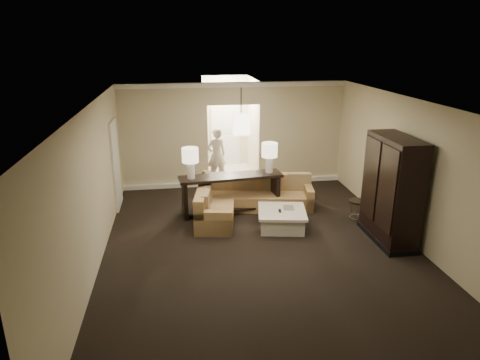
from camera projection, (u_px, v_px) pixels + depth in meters
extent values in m
plane|color=black|center=(262.00, 251.00, 8.20)|extent=(8.00, 8.00, 0.00)
cube|color=beige|center=(234.00, 135.00, 11.50)|extent=(6.00, 0.04, 2.80)
cube|color=beige|center=(349.00, 319.00, 4.00)|extent=(6.00, 0.04, 2.80)
cube|color=beige|center=(92.00, 191.00, 7.33)|extent=(0.04, 8.00, 2.80)
cube|color=beige|center=(417.00, 175.00, 8.18)|extent=(0.04, 8.00, 2.80)
cube|color=silver|center=(265.00, 105.00, 7.31)|extent=(6.00, 8.00, 0.02)
cube|color=white|center=(234.00, 85.00, 11.03)|extent=(6.00, 0.10, 0.12)
cube|color=white|center=(234.00, 182.00, 11.88)|extent=(6.00, 0.10, 0.12)
cube|color=white|center=(116.00, 165.00, 10.07)|extent=(0.05, 0.90, 2.10)
cube|color=white|center=(230.00, 173.00, 12.89)|extent=(1.40, 2.00, 0.01)
cube|color=beige|center=(205.00, 128.00, 12.34)|extent=(0.04, 2.00, 2.80)
cube|color=beige|center=(253.00, 127.00, 12.54)|extent=(0.04, 2.00, 2.80)
cube|color=beige|center=(225.00, 121.00, 13.38)|extent=(1.40, 0.04, 2.80)
cube|color=white|center=(225.00, 132.00, 13.46)|extent=(0.90, 0.05, 2.10)
cube|color=brown|center=(257.00, 200.00, 10.24)|extent=(2.73, 1.21, 0.37)
cube|color=brown|center=(215.00, 217.00, 9.30)|extent=(0.98, 1.35, 0.37)
cube|color=brown|center=(256.00, 181.00, 10.40)|extent=(2.64, 0.64, 0.40)
cube|color=brown|center=(203.00, 193.00, 9.60)|extent=(0.55, 2.12, 0.40)
cube|color=brown|center=(308.00, 197.00, 10.20)|extent=(0.30, 0.81, 0.55)
cube|color=brown|center=(213.00, 223.00, 8.77)|extent=(0.81, 0.30, 0.55)
cube|color=#8D6D4B|center=(217.00, 181.00, 10.36)|extent=(0.56, 0.23, 0.40)
cube|color=#8D6D4B|center=(244.00, 181.00, 10.35)|extent=(0.56, 0.23, 0.40)
cube|color=#8D6D4B|center=(271.00, 181.00, 10.34)|extent=(0.56, 0.23, 0.40)
cube|color=#8D6D4B|center=(298.00, 181.00, 10.33)|extent=(0.56, 0.23, 0.40)
cube|color=#8D6D4B|center=(208.00, 191.00, 9.67)|extent=(0.23, 0.54, 0.40)
cube|color=#8D6D4B|center=(206.00, 201.00, 9.09)|extent=(0.23, 0.54, 0.40)
cube|color=white|center=(282.00, 220.00, 9.17)|extent=(1.05, 1.05, 0.34)
cube|color=white|center=(282.00, 212.00, 9.11)|extent=(1.16, 1.16, 0.06)
cube|color=black|center=(280.00, 211.00, 9.05)|extent=(0.08, 0.17, 0.02)
cube|color=beige|center=(289.00, 208.00, 9.23)|extent=(0.27, 0.33, 0.01)
cube|color=black|center=(231.00, 177.00, 9.74)|extent=(2.41, 0.77, 0.06)
cube|color=black|center=(185.00, 199.00, 9.64)|extent=(0.13, 0.49, 0.86)
cube|color=black|center=(275.00, 191.00, 10.14)|extent=(0.13, 0.49, 0.86)
cube|color=black|center=(231.00, 207.00, 9.98)|extent=(2.29, 0.71, 0.04)
cube|color=black|center=(392.00, 190.00, 8.36)|extent=(0.59, 1.42, 2.13)
cube|color=black|center=(387.00, 190.00, 7.93)|extent=(0.03, 0.63, 1.62)
cube|color=black|center=(370.00, 178.00, 8.60)|extent=(0.03, 0.63, 1.62)
cube|color=black|center=(386.00, 237.00, 8.68)|extent=(0.63, 1.48, 0.10)
cylinder|color=black|center=(358.00, 201.00, 9.42)|extent=(0.39, 0.39, 0.04)
torus|color=silver|center=(356.00, 217.00, 9.54)|extent=(0.32, 0.32, 0.02)
cylinder|color=silver|center=(363.00, 211.00, 9.53)|extent=(0.02, 0.02, 0.46)
cylinder|color=silver|center=(351.00, 209.00, 9.60)|extent=(0.02, 0.02, 0.46)
cylinder|color=silver|center=(357.00, 214.00, 9.36)|extent=(0.02, 0.02, 0.46)
cylinder|color=white|center=(191.00, 170.00, 9.46)|extent=(0.17, 0.17, 0.38)
cylinder|color=beige|center=(190.00, 155.00, 9.35)|extent=(0.37, 0.37, 0.32)
cylinder|color=white|center=(269.00, 165.00, 9.89)|extent=(0.17, 0.17, 0.38)
cylinder|color=beige|center=(270.00, 150.00, 9.78)|extent=(0.37, 0.37, 0.32)
cylinder|color=black|center=(241.00, 101.00, 9.93)|extent=(0.02, 0.02, 0.60)
cube|color=#FFE7C6|center=(241.00, 124.00, 10.11)|extent=(0.38, 0.38, 0.48)
imported|color=beige|center=(216.00, 152.00, 11.89)|extent=(0.71, 0.58, 1.71)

